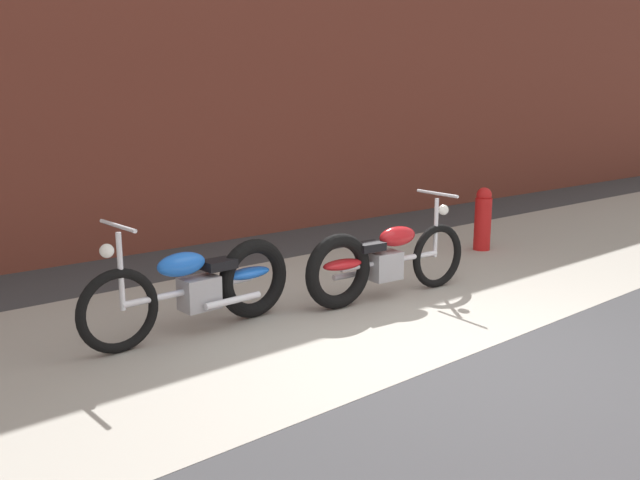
{
  "coord_description": "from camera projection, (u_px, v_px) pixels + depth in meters",
  "views": [
    {
      "loc": [
        -3.91,
        -2.9,
        1.93
      ],
      "look_at": [
        -0.32,
        1.37,
        0.75
      ],
      "focal_mm": 36.59,
      "sensor_mm": 36.0,
      "label": 1
    }
  ],
  "objects": [
    {
      "name": "brick_building_wall",
      "position": [
        149.0,
        72.0,
        8.45
      ],
      "size": [
        36.0,
        0.5,
        4.64
      ],
      "primitive_type": "cube",
      "color": "brown",
      "rests_on": "ground"
    },
    {
      "name": "ground_plane",
      "position": [
        465.0,
        357.0,
        5.04
      ],
      "size": [
        80.0,
        80.0,
        0.0
      ],
      "primitive_type": "plane",
      "color": "#38383A"
    },
    {
      "name": "motorcycle_blue",
      "position": [
        207.0,
        285.0,
        5.58
      ],
      "size": [
        2.01,
        0.58,
        1.03
      ],
      "rotation": [
        0.0,
        0.0,
        3.17
      ],
      "color": "black",
      "rests_on": "ground"
    },
    {
      "name": "motorcycle_red",
      "position": [
        379.0,
        261.0,
        6.43
      ],
      "size": [
        2.01,
        0.59,
        1.03
      ],
      "rotation": [
        0.0,
        0.0,
        -0.1
      ],
      "color": "black",
      "rests_on": "ground"
    },
    {
      "name": "sidewalk_slab",
      "position": [
        320.0,
        305.0,
        6.35
      ],
      "size": [
        36.0,
        3.5,
        0.01
      ],
      "primitive_type": "cube",
      "color": "#9E998E",
      "rests_on": "ground"
    },
    {
      "name": "fire_hydrant",
      "position": [
        483.0,
        219.0,
        8.64
      ],
      "size": [
        0.22,
        0.22,
        0.84
      ],
      "color": "red",
      "rests_on": "ground"
    }
  ]
}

